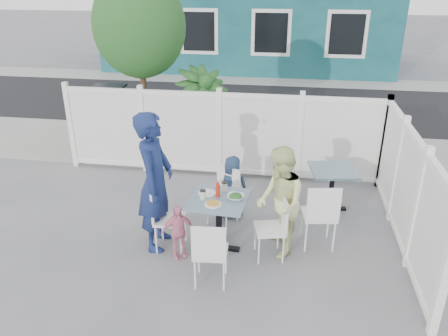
# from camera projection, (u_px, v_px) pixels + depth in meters

# --- Properties ---
(ground) EXTENTS (80.00, 80.00, 0.00)m
(ground) POSITION_uv_depth(u_px,v_px,m) (184.00, 245.00, 6.18)
(ground) COLOR slate
(near_sidewalk) EXTENTS (24.00, 2.60, 0.01)m
(near_sidewalk) POSITION_uv_depth(u_px,v_px,m) (226.00, 148.00, 9.60)
(near_sidewalk) COLOR gray
(near_sidewalk) RESTS_ON ground
(street) EXTENTS (24.00, 5.00, 0.01)m
(street) POSITION_uv_depth(u_px,v_px,m) (245.00, 103.00, 12.94)
(street) COLOR black
(street) RESTS_ON ground
(far_sidewalk) EXTENTS (24.00, 1.60, 0.01)m
(far_sidewalk) POSITION_uv_depth(u_px,v_px,m) (254.00, 80.00, 15.73)
(far_sidewalk) COLOR gray
(far_sidewalk) RESTS_ON ground
(fence_back) EXTENTS (5.86, 0.08, 1.60)m
(fence_back) POSITION_uv_depth(u_px,v_px,m) (219.00, 136.00, 8.01)
(fence_back) COLOR white
(fence_back) RESTS_ON ground
(fence_right) EXTENTS (0.08, 3.66, 1.60)m
(fence_right) POSITION_uv_depth(u_px,v_px,m) (406.00, 192.00, 5.97)
(fence_right) COLOR white
(fence_right) RESTS_ON ground
(tree) EXTENTS (1.80, 1.62, 3.59)m
(tree) POSITION_uv_depth(u_px,v_px,m) (139.00, 26.00, 8.32)
(tree) COLOR #382316
(tree) RESTS_ON ground
(utility_cabinet) EXTENTS (0.67, 0.50, 1.19)m
(utility_cabinet) POSITION_uv_depth(u_px,v_px,m) (112.00, 114.00, 9.92)
(utility_cabinet) COLOR gold
(utility_cabinet) RESTS_ON ground
(potted_shrub_a) EXTENTS (1.48, 1.48, 1.89)m
(potted_shrub_a) POSITION_uv_depth(u_px,v_px,m) (201.00, 116.00, 8.64)
(potted_shrub_a) COLOR #19491E
(potted_shrub_a) RESTS_ON ground
(potted_shrub_b) EXTENTS (1.61, 1.48, 1.53)m
(potted_shrub_b) POSITION_uv_depth(u_px,v_px,m) (285.00, 130.00, 8.39)
(potted_shrub_b) COLOR #19491E
(potted_shrub_b) RESTS_ON ground
(main_table) EXTENTS (0.81, 0.81, 0.79)m
(main_table) POSITION_uv_depth(u_px,v_px,m) (219.00, 210.00, 5.86)
(main_table) COLOR slate
(main_table) RESTS_ON ground
(spare_table) EXTENTS (0.79, 0.79, 0.73)m
(spare_table) POSITION_uv_depth(u_px,v_px,m) (332.00, 179.00, 6.87)
(spare_table) COLOR slate
(spare_table) RESTS_ON ground
(chair_left) EXTENTS (0.43, 0.44, 0.92)m
(chair_left) POSITION_uv_depth(u_px,v_px,m) (164.00, 213.00, 5.93)
(chair_left) COLOR white
(chair_left) RESTS_ON ground
(chair_right) EXTENTS (0.47, 0.48, 0.88)m
(chair_right) POSITION_uv_depth(u_px,v_px,m) (275.00, 223.00, 5.74)
(chair_right) COLOR white
(chair_right) RESTS_ON ground
(chair_back) EXTENTS (0.51, 0.50, 0.87)m
(chair_back) POSITION_uv_depth(u_px,v_px,m) (225.00, 192.00, 6.58)
(chair_back) COLOR white
(chair_back) RESTS_ON ground
(chair_near) EXTENTS (0.43, 0.42, 0.89)m
(chair_near) POSITION_uv_depth(u_px,v_px,m) (210.00, 250.00, 5.18)
(chair_near) COLOR white
(chair_near) RESTS_ON ground
(chair_spare) EXTENTS (0.51, 0.49, 0.98)m
(chair_spare) POSITION_uv_depth(u_px,v_px,m) (321.00, 212.00, 5.90)
(chair_spare) COLOR white
(chair_spare) RESTS_ON ground
(man) EXTENTS (0.48, 0.72, 1.94)m
(man) POSITION_uv_depth(u_px,v_px,m) (155.00, 182.00, 5.82)
(man) COLOR navy
(man) RESTS_ON ground
(woman) EXTENTS (0.74, 0.86, 1.52)m
(woman) POSITION_uv_depth(u_px,v_px,m) (280.00, 203.00, 5.74)
(woman) COLOR #C7D64B
(woman) RESTS_ON ground
(boy) EXTENTS (0.53, 0.38, 1.01)m
(boy) POSITION_uv_depth(u_px,v_px,m) (232.00, 187.00, 6.71)
(boy) COLOR #1F2F4D
(boy) RESTS_ON ground
(toddler) EXTENTS (0.49, 0.39, 0.78)m
(toddler) POSITION_uv_depth(u_px,v_px,m) (178.00, 232.00, 5.78)
(toddler) COLOR pink
(toddler) RESTS_ON ground
(plate_main) EXTENTS (0.22, 0.22, 0.01)m
(plate_main) POSITION_uv_depth(u_px,v_px,m) (213.00, 204.00, 5.63)
(plate_main) COLOR white
(plate_main) RESTS_ON main_table
(plate_side) EXTENTS (0.24, 0.24, 0.02)m
(plate_side) POSITION_uv_depth(u_px,v_px,m) (207.00, 193.00, 5.91)
(plate_side) COLOR white
(plate_side) RESTS_ON main_table
(salad_bowl) EXTENTS (0.22, 0.22, 0.05)m
(salad_bowl) POSITION_uv_depth(u_px,v_px,m) (236.00, 197.00, 5.76)
(salad_bowl) COLOR white
(salad_bowl) RESTS_ON main_table
(coffee_cup_a) EXTENTS (0.08, 0.08, 0.12)m
(coffee_cup_a) POSITION_uv_depth(u_px,v_px,m) (203.00, 195.00, 5.74)
(coffee_cup_a) COLOR beige
(coffee_cup_a) RESTS_ON main_table
(coffee_cup_b) EXTENTS (0.08, 0.08, 0.12)m
(coffee_cup_b) POSITION_uv_depth(u_px,v_px,m) (224.00, 187.00, 5.96)
(coffee_cup_b) COLOR beige
(coffee_cup_b) RESTS_ON main_table
(ketchup_bottle) EXTENTS (0.06, 0.06, 0.19)m
(ketchup_bottle) POSITION_uv_depth(u_px,v_px,m) (218.00, 190.00, 5.79)
(ketchup_bottle) COLOR #AC2314
(ketchup_bottle) RESTS_ON main_table
(salt_shaker) EXTENTS (0.03, 0.03, 0.07)m
(salt_shaker) POSITION_uv_depth(u_px,v_px,m) (216.00, 187.00, 6.02)
(salt_shaker) COLOR white
(salt_shaker) RESTS_ON main_table
(pepper_shaker) EXTENTS (0.03, 0.03, 0.08)m
(pepper_shaker) POSITION_uv_depth(u_px,v_px,m) (218.00, 187.00, 6.01)
(pepper_shaker) COLOR black
(pepper_shaker) RESTS_ON main_table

